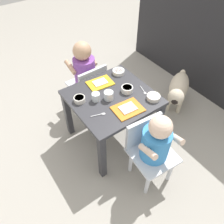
# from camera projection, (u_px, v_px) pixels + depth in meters

# --- Properties ---
(ground_plane) EXTENTS (7.00, 7.00, 0.00)m
(ground_plane) POSITION_uv_depth(u_px,v_px,m) (112.00, 136.00, 1.93)
(ground_plane) COLOR #9E998E
(kitchen_cabinet_back) EXTENTS (1.93, 0.39, 1.03)m
(kitchen_cabinet_back) POSITION_uv_depth(u_px,v_px,m) (223.00, 39.00, 2.07)
(kitchen_cabinet_back) COLOR #232326
(kitchen_cabinet_back) RESTS_ON ground
(dining_table) EXTENTS (0.56, 0.58, 0.46)m
(dining_table) POSITION_uv_depth(u_px,v_px,m) (112.00, 104.00, 1.66)
(dining_table) COLOR #333338
(dining_table) RESTS_ON ground
(seated_child_left) EXTENTS (0.29, 0.29, 0.67)m
(seated_child_left) POSITION_uv_depth(u_px,v_px,m) (85.00, 71.00, 1.90)
(seated_child_left) COLOR silver
(seated_child_left) RESTS_ON ground
(seated_child_right) EXTENTS (0.30, 0.30, 0.62)m
(seated_child_right) POSITION_uv_depth(u_px,v_px,m) (155.00, 142.00, 1.41)
(seated_child_right) COLOR silver
(seated_child_right) RESTS_ON ground
(dog) EXTENTS (0.36, 0.45, 0.34)m
(dog) POSITION_uv_depth(u_px,v_px,m) (178.00, 89.00, 2.03)
(dog) COLOR beige
(dog) RESTS_ON ground
(food_tray_left) EXTENTS (0.15, 0.20, 0.02)m
(food_tray_left) POSITION_uv_depth(u_px,v_px,m) (100.00, 83.00, 1.70)
(food_tray_left) COLOR gold
(food_tray_left) RESTS_ON dining_table
(food_tray_right) EXTENTS (0.17, 0.21, 0.02)m
(food_tray_right) POSITION_uv_depth(u_px,v_px,m) (128.00, 109.00, 1.51)
(food_tray_right) COLOR orange
(food_tray_right) RESTS_ON dining_table
(water_cup_left) EXTENTS (0.06, 0.06, 0.06)m
(water_cup_left) POSITION_uv_depth(u_px,v_px,m) (96.00, 97.00, 1.56)
(water_cup_left) COLOR white
(water_cup_left) RESTS_ON dining_table
(water_cup_right) EXTENTS (0.07, 0.07, 0.06)m
(water_cup_right) POSITION_uv_depth(u_px,v_px,m) (109.00, 96.00, 1.56)
(water_cup_right) COLOR white
(water_cup_right) RESTS_ON dining_table
(cereal_bowl_left_side) EXTENTS (0.09, 0.09, 0.03)m
(cereal_bowl_left_side) POSITION_uv_depth(u_px,v_px,m) (118.00, 72.00, 1.78)
(cereal_bowl_left_side) COLOR white
(cereal_bowl_left_side) RESTS_ON dining_table
(veggie_bowl_far) EXTENTS (0.09, 0.09, 0.04)m
(veggie_bowl_far) POSITION_uv_depth(u_px,v_px,m) (127.00, 89.00, 1.62)
(veggie_bowl_far) COLOR white
(veggie_bowl_far) RESTS_ON dining_table
(veggie_bowl_near) EXTENTS (0.09, 0.09, 0.03)m
(veggie_bowl_near) POSITION_uv_depth(u_px,v_px,m) (153.00, 97.00, 1.57)
(veggie_bowl_near) COLOR silver
(veggie_bowl_near) RESTS_ON dining_table
(cereal_bowl_right_side) EXTENTS (0.08, 0.08, 0.04)m
(cereal_bowl_right_side) POSITION_uv_depth(u_px,v_px,m) (79.00, 99.00, 1.55)
(cereal_bowl_right_side) COLOR silver
(cereal_bowl_right_side) RESTS_ON dining_table
(spoon_by_left_tray) EXTENTS (0.04, 0.10, 0.01)m
(spoon_by_left_tray) POSITION_uv_depth(u_px,v_px,m) (100.00, 115.00, 1.47)
(spoon_by_left_tray) COLOR silver
(spoon_by_left_tray) RESTS_ON dining_table
(spoon_by_right_tray) EXTENTS (0.10, 0.04, 0.01)m
(spoon_by_right_tray) POSITION_uv_depth(u_px,v_px,m) (144.00, 91.00, 1.64)
(spoon_by_right_tray) COLOR silver
(spoon_by_right_tray) RESTS_ON dining_table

